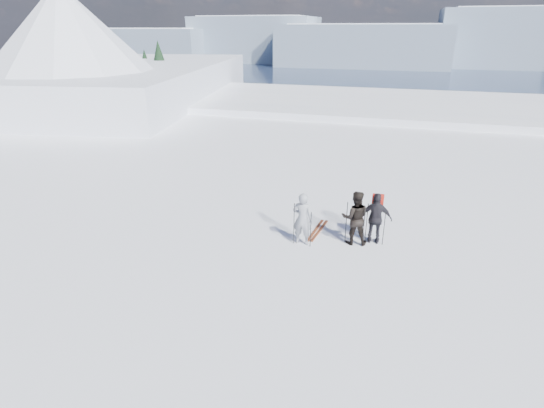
{
  "coord_description": "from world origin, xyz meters",
  "views": [
    {
      "loc": [
        1.01,
        -7.91,
        6.32
      ],
      "look_at": [
        -2.25,
        3.0,
        1.54
      ],
      "focal_mm": 28.0,
      "sensor_mm": 36.0,
      "label": 1
    }
  ],
  "objects_px": {
    "skier_pack": "(376,218)",
    "skis_loose": "(317,230)",
    "skier_dark": "(355,218)",
    "skier_grey": "(302,219)"
  },
  "relations": [
    {
      "from": "skier_dark",
      "to": "skier_pack",
      "type": "bearing_deg",
      "value": -169.78
    },
    {
      "from": "skier_grey",
      "to": "skier_pack",
      "type": "distance_m",
      "value": 2.29
    },
    {
      "from": "skier_dark",
      "to": "skis_loose",
      "type": "xyz_separation_m",
      "value": [
        -1.24,
        0.53,
        -0.86
      ]
    },
    {
      "from": "skier_grey",
      "to": "skier_dark",
      "type": "bearing_deg",
      "value": -161.62
    },
    {
      "from": "skier_grey",
      "to": "skis_loose",
      "type": "relative_size",
      "value": 0.99
    },
    {
      "from": "skier_dark",
      "to": "skis_loose",
      "type": "height_order",
      "value": "skier_dark"
    },
    {
      "from": "skier_pack",
      "to": "skier_dark",
      "type": "bearing_deg",
      "value": 19.66
    },
    {
      "from": "skier_dark",
      "to": "skis_loose",
      "type": "relative_size",
      "value": 1.03
    },
    {
      "from": "skier_pack",
      "to": "skis_loose",
      "type": "bearing_deg",
      "value": -9.71
    },
    {
      "from": "skier_pack",
      "to": "skier_grey",
      "type": "bearing_deg",
      "value": 17.48
    }
  ]
}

